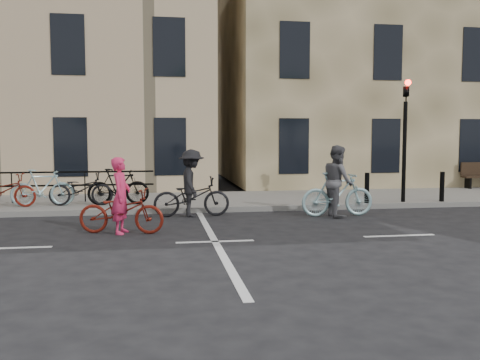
{
  "coord_description": "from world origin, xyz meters",
  "views": [
    {
      "loc": [
        -1.18,
        -10.7,
        2.21
      ],
      "look_at": [
        0.81,
        1.83,
        1.1
      ],
      "focal_mm": 40.0,
      "sensor_mm": 36.0,
      "label": 1
    }
  ],
  "objects": [
    {
      "name": "ground",
      "position": [
        0.0,
        0.0,
        0.0
      ],
      "size": [
        120.0,
        120.0,
        0.0
      ],
      "primitive_type": "plane",
      "color": "black",
      "rests_on": "ground"
    },
    {
      "name": "sidewalk",
      "position": [
        -4.0,
        6.0,
        0.07
      ],
      "size": [
        46.0,
        4.0,
        0.15
      ],
      "primitive_type": "cube",
      "color": "slate",
      "rests_on": "ground"
    },
    {
      "name": "building_east",
      "position": [
        9.0,
        13.0,
        6.15
      ],
      "size": [
        14.0,
        10.0,
        12.0
      ],
      "primitive_type": "cube",
      "color": "#877751",
      "rests_on": "sidewalk"
    },
    {
      "name": "traffic_light",
      "position": [
        6.2,
        4.34,
        2.45
      ],
      "size": [
        0.18,
        0.3,
        3.9
      ],
      "color": "black",
      "rests_on": "sidewalk"
    },
    {
      "name": "bollard_east",
      "position": [
        5.0,
        4.25,
        0.6
      ],
      "size": [
        0.14,
        0.14,
        0.9
      ],
      "primitive_type": "cylinder",
      "color": "black",
      "rests_on": "sidewalk"
    },
    {
      "name": "bollard_west",
      "position": [
        7.4,
        4.25,
        0.6
      ],
      "size": [
        0.14,
        0.14,
        0.9
      ],
      "primitive_type": "cylinder",
      "color": "black",
      "rests_on": "sidewalk"
    },
    {
      "name": "parked_bikes",
      "position": [
        -4.92,
        5.04,
        0.65
      ],
      "size": [
        7.25,
        1.23,
        1.05
      ],
      "color": "black",
      "rests_on": "sidewalk"
    },
    {
      "name": "cyclist_pink",
      "position": [
        -1.94,
        1.24,
        0.59
      ],
      "size": [
        2.0,
        1.07,
        1.69
      ],
      "rotation": [
        0.0,
        0.0,
        1.34
      ],
      "color": "maroon",
      "rests_on": "ground"
    },
    {
      "name": "cyclist_grey",
      "position": [
        3.59,
        2.83,
        0.77
      ],
      "size": [
        1.98,
        0.94,
        1.9
      ],
      "rotation": [
        0.0,
        0.0,
        1.58
      ],
      "color": "#9BC6CC",
      "rests_on": "ground"
    },
    {
      "name": "cyclist_dark",
      "position": [
        -0.24,
        3.43,
        0.7
      ],
      "size": [
        2.02,
        1.17,
        1.79
      ],
      "rotation": [
        0.0,
        0.0,
        1.58
      ],
      "color": "black",
      "rests_on": "ground"
    }
  ]
}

